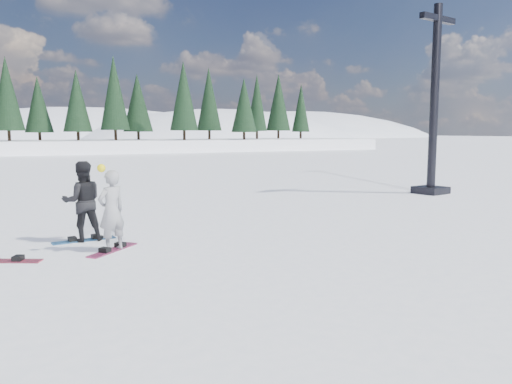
# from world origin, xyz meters

# --- Properties ---
(ground) EXTENTS (420.00, 420.00, 0.00)m
(ground) POSITION_xyz_m (0.00, 0.00, 0.00)
(ground) COLOR white
(ground) RESTS_ON ground
(lift_tower) EXTENTS (2.19, 1.40, 7.93)m
(lift_tower) POSITION_xyz_m (13.89, 4.82, 3.23)
(lift_tower) COLOR black
(lift_tower) RESTS_ON ground
(snowboarder_woman) EXTENTS (0.79, 0.69, 1.98)m
(snowboarder_woman) POSITION_xyz_m (-0.29, -0.05, 0.93)
(snowboarder_woman) COLOR #96979B
(snowboarder_woman) RESTS_ON ground
(snowboarder_man) EXTENTS (0.96, 0.75, 1.97)m
(snowboarder_man) POSITION_xyz_m (-0.77, 1.29, 0.98)
(snowboarder_man) COLOR black
(snowboarder_man) RESTS_ON ground
(snowboard_woman) EXTENTS (1.27, 1.24, 0.03)m
(snowboard_woman) POSITION_xyz_m (-0.29, -0.05, 0.01)
(snowboard_woman) COLOR #9C2251
(snowboard_woman) RESTS_ON ground
(snowboard_man) EXTENTS (1.52, 0.48, 0.03)m
(snowboard_man) POSITION_xyz_m (-0.77, 1.29, 0.01)
(snowboard_man) COLOR #1C5C9A
(snowboard_man) RESTS_ON ground
(snowboard_loose_b) EXTENTS (1.47, 0.90, 0.03)m
(snowboard_loose_b) POSITION_xyz_m (-2.48, -0.09, 0.01)
(snowboard_loose_b) COLOR maroon
(snowboard_loose_b) RESTS_ON ground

